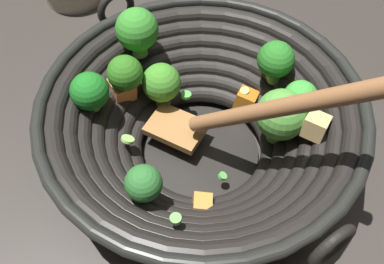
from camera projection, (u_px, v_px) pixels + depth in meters
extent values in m
plane|color=#332D28|center=(201.00, 155.00, 0.56)|extent=(4.00, 4.00, 0.00)
cylinder|color=black|center=(201.00, 153.00, 0.56)|extent=(0.15, 0.15, 0.01)
torus|color=black|center=(201.00, 145.00, 0.54)|extent=(0.20, 0.20, 0.02)
torus|color=black|center=(201.00, 140.00, 0.53)|extent=(0.22, 0.22, 0.02)
torus|color=black|center=(201.00, 135.00, 0.52)|extent=(0.25, 0.25, 0.02)
torus|color=black|center=(202.00, 129.00, 0.51)|extent=(0.28, 0.28, 0.02)
torus|color=black|center=(202.00, 123.00, 0.50)|extent=(0.30, 0.30, 0.02)
torus|color=black|center=(202.00, 117.00, 0.49)|extent=(0.33, 0.33, 0.02)
torus|color=black|center=(202.00, 111.00, 0.49)|extent=(0.36, 0.36, 0.02)
torus|color=black|center=(202.00, 104.00, 0.48)|extent=(0.37, 0.37, 0.01)
torus|color=black|center=(332.00, 246.00, 0.38)|extent=(0.05, 0.04, 0.05)
torus|color=black|center=(116.00, 9.00, 0.57)|extent=(0.05, 0.04, 0.05)
cylinder|color=#78B144|center=(128.00, 89.00, 0.54)|extent=(0.01, 0.02, 0.02)
sphere|color=#2F6F1C|center=(125.00, 73.00, 0.51)|extent=(0.04, 0.04, 0.04)
cylinder|color=#82BD58|center=(146.00, 195.00, 0.45)|extent=(0.02, 0.01, 0.02)
sphere|color=#2D6F2F|center=(143.00, 183.00, 0.43)|extent=(0.04, 0.04, 0.04)
cylinder|color=#689B47|center=(272.00, 75.00, 0.54)|extent=(0.02, 0.02, 0.02)
sphere|color=#287824|center=(276.00, 60.00, 0.52)|extent=(0.05, 0.05, 0.05)
cylinder|color=#66914B|center=(163.00, 98.00, 0.56)|extent=(0.03, 0.03, 0.02)
sphere|color=#418D29|center=(161.00, 83.00, 0.54)|extent=(0.05, 0.05, 0.05)
cylinder|color=#86BF4F|center=(94.00, 107.00, 0.51)|extent=(0.02, 0.02, 0.02)
sphere|color=#1C7421|center=(90.00, 91.00, 0.49)|extent=(0.05, 0.05, 0.05)
cylinder|color=#6CA53D|center=(296.00, 112.00, 0.52)|extent=(0.02, 0.02, 0.02)
sphere|color=green|center=(300.00, 97.00, 0.50)|extent=(0.04, 0.04, 0.04)
cylinder|color=#699C50|center=(139.00, 49.00, 0.55)|extent=(0.02, 0.02, 0.02)
sphere|color=#368D2C|center=(137.00, 29.00, 0.52)|extent=(0.05, 0.05, 0.05)
cylinder|color=#549336|center=(276.00, 131.00, 0.52)|extent=(0.03, 0.03, 0.02)
sphere|color=#539E3C|center=(281.00, 112.00, 0.49)|extent=(0.06, 0.06, 0.06)
cube|color=#E5874B|center=(122.00, 89.00, 0.54)|extent=(0.04, 0.04, 0.03)
cube|color=#C66E1D|center=(246.00, 100.00, 0.56)|extent=(0.04, 0.04, 0.03)
cube|color=#DDB872|center=(316.00, 126.00, 0.48)|extent=(0.04, 0.04, 0.03)
cube|color=#CA8436|center=(198.00, 205.00, 0.48)|extent=(0.02, 0.02, 0.02)
cylinder|color=#99D166|center=(245.00, 91.00, 0.56)|extent=(0.02, 0.02, 0.01)
cylinder|color=#56B247|center=(223.00, 176.00, 0.50)|extent=(0.01, 0.01, 0.01)
cylinder|color=#99D166|center=(128.00, 139.00, 0.51)|extent=(0.02, 0.02, 0.01)
cylinder|color=#6BC651|center=(176.00, 219.00, 0.40)|extent=(0.02, 0.02, 0.01)
cylinder|color=#56B247|center=(186.00, 95.00, 0.56)|extent=(0.02, 0.02, 0.01)
cube|color=#9E6B38|center=(176.00, 128.00, 0.54)|extent=(0.09, 0.08, 0.01)
cylinder|color=#A3693F|center=(275.00, 109.00, 0.42)|extent=(0.18, 0.11, 0.18)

